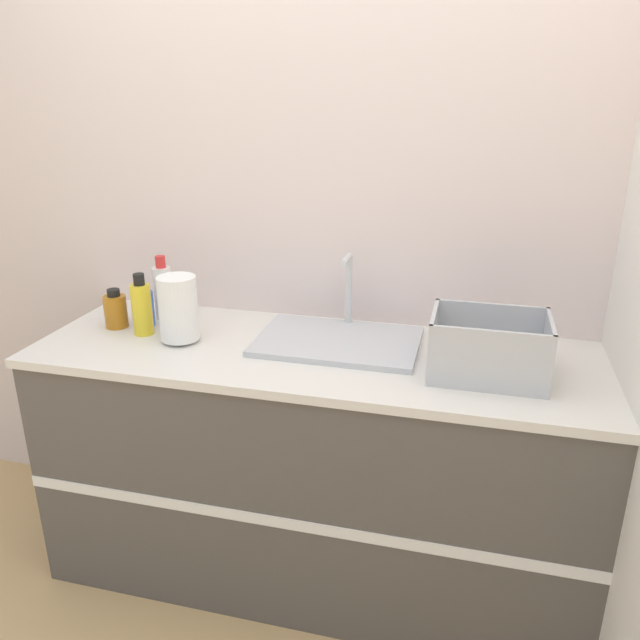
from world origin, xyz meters
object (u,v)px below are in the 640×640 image
Objects in this scene: dish_rack at (488,353)px; bottle_yellow at (142,308)px; sink at (338,339)px; bottle_white_spray at (163,291)px; bottle_amber at (116,310)px; paper_towel_roll at (178,309)px; bottle_blue at (146,307)px.

dish_rack is 1.57× the size of bottle_yellow.
sink is 0.70m from bottle_white_spray.
sink is 0.82m from bottle_amber.
paper_towel_roll reaches higher than bottle_amber.
paper_towel_roll is at bearing -11.50° from bottle_yellow.
dish_rack is 1.44× the size of bottle_white_spray.
paper_towel_roll reaches higher than bottle_yellow.
dish_rack is at bearing -15.14° from sink.
bottle_amber is at bearing 166.39° from paper_towel_roll.
bottle_blue is (-0.03, 0.08, -0.03)m from bottle_yellow.
bottle_blue is (-0.72, -0.00, 0.05)m from sink.
sink reaches higher than paper_towel_roll.
paper_towel_roll reaches higher than bottle_blue.
sink is 0.51m from dish_rack.
sink reaches higher than bottle_yellow.
dish_rack is 1.31m from bottle_amber.
sink is 3.49× the size of bottle_blue.
bottle_blue is at bearing 23.81° from bottle_amber.
bottle_amber is at bearing 176.17° from dish_rack.
sink is 2.47× the size of bottle_yellow.
paper_towel_roll is 0.67× the size of dish_rack.
bottle_blue is at bearing 173.82° from dish_rack.
dish_rack is 1.22m from bottle_blue.
sink reaches higher than bottle_amber.
paper_towel_roll is 0.23m from bottle_blue.
bottle_white_spray reaches higher than bottle_blue.
bottle_blue is at bearing 111.55° from bottle_yellow.
bottle_amber is (-0.13, 0.04, -0.03)m from bottle_yellow.
bottle_yellow is at bearing 177.58° from dish_rack.
paper_towel_roll reaches higher than dish_rack.
dish_rack is 1.18m from bottle_yellow.
bottle_yellow is (-1.18, 0.05, 0.02)m from dish_rack.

